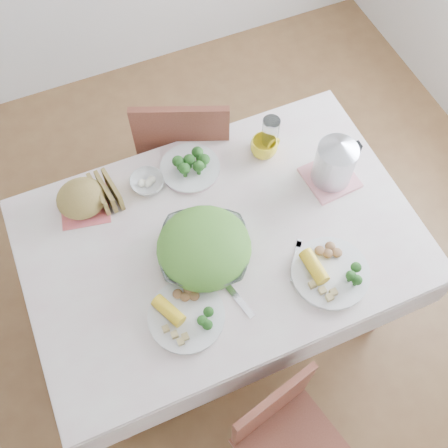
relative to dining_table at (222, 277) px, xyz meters
name	(u,v)px	position (x,y,z in m)	size (l,w,h in m)	color
floor	(222,306)	(0.00, 0.00, -0.38)	(3.60, 3.60, 0.00)	brown
dining_table	(222,277)	(0.00, 0.00, 0.00)	(1.40, 0.90, 0.75)	brown
tablecloth	(221,238)	(0.00, 0.00, 0.38)	(1.50, 1.00, 0.01)	silver
chair_far	(187,145)	(0.10, 0.69, 0.09)	(0.43, 0.43, 0.95)	brown
salad_bowl	(204,250)	(-0.09, -0.05, 0.43)	(0.33, 0.33, 0.08)	white
dinner_plate_left	(186,316)	(-0.24, -0.25, 0.40)	(0.27, 0.27, 0.02)	white
dinner_plate_right	(330,273)	(0.31, -0.30, 0.40)	(0.29, 0.29, 0.02)	white
broccoli_plate	(190,168)	(0.00, 0.34, 0.40)	(0.25, 0.25, 0.02)	beige
napkin	(85,206)	(-0.44, 0.34, 0.39)	(0.19, 0.19, 0.00)	#FE696C
bread_loaf	(82,199)	(-0.44, 0.34, 0.45)	(0.19, 0.18, 0.12)	olive
fruit_bowl	(148,183)	(-0.18, 0.33, 0.41)	(0.14, 0.14, 0.04)	white
yellow_mug	(264,147)	(0.32, 0.30, 0.43)	(0.11, 0.11, 0.09)	yellow
glass_tumbler	(270,133)	(0.37, 0.34, 0.45)	(0.07, 0.07, 0.14)	white
pink_tray	(330,178)	(0.51, 0.07, 0.40)	(0.20, 0.20, 0.02)	pink
electric_kettle	(335,161)	(0.51, 0.07, 0.51)	(0.16, 0.16, 0.22)	#B2B5BA
fork_left	(235,295)	(-0.05, -0.24, 0.39)	(0.02, 0.21, 0.00)	silver
fork_right	(296,261)	(0.22, -0.20, 0.39)	(0.02, 0.17, 0.00)	silver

